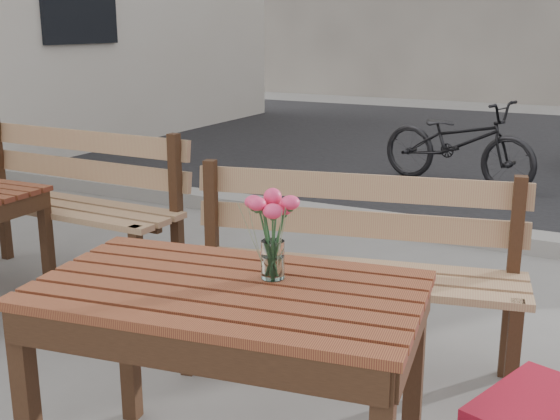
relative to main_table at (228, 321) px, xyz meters
name	(u,v)px	position (x,y,z in m)	size (l,w,h in m)	color
street	(523,183)	(0.14, 5.25, -0.59)	(30.00, 8.12, 0.12)	black
main_table	(228,321)	(0.00, 0.00, 0.00)	(1.30, 0.87, 0.74)	#572017
main_bench	(352,248)	(0.01, 1.03, -0.05)	(1.57, 0.76, 0.94)	#A57455
main_vase	(273,223)	(0.10, 0.12, 0.31)	(0.16, 0.16, 0.29)	white
second_bench	(70,187)	(-1.89, 1.30, -0.03)	(1.57, 0.50, 0.97)	#A57455
bicycle	(458,142)	(-0.46, 5.02, -0.20)	(0.56, 1.60, 0.84)	black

